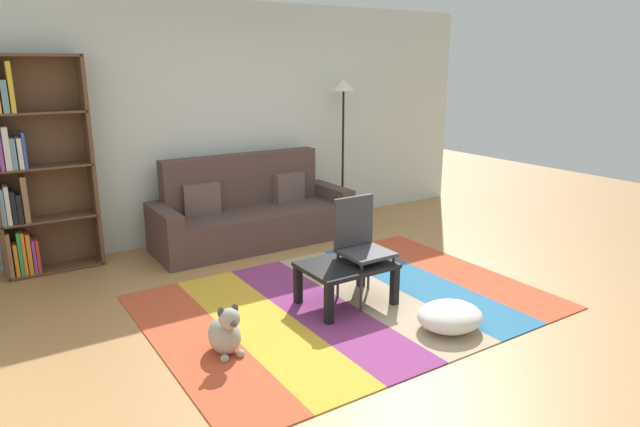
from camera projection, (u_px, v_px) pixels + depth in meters
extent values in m
plane|color=#B27F4C|center=(365.00, 300.00, 4.87)|extent=(14.00, 14.00, 0.00)
cube|color=silver|center=(236.00, 121.00, 6.59)|extent=(6.80, 0.10, 2.70)
cube|color=#C64C2D|center=(196.00, 344.00, 4.10)|extent=(0.55, 2.42, 0.01)
cube|color=gold|center=(262.00, 326.00, 4.39)|extent=(0.55, 2.42, 0.01)
cube|color=#843370|center=(320.00, 310.00, 4.68)|extent=(0.55, 2.42, 0.01)
cube|color=tan|center=(372.00, 295.00, 4.97)|extent=(0.55, 2.42, 0.01)
cube|color=teal|center=(417.00, 283.00, 5.25)|extent=(0.55, 2.42, 0.01)
cube|color=#C64C2D|center=(458.00, 271.00, 5.54)|extent=(0.55, 2.42, 0.01)
cube|color=#4C3833|center=(255.00, 227.00, 6.35)|extent=(1.90, 0.80, 0.40)
cube|color=#4C3833|center=(242.00, 180.00, 6.46)|extent=(1.90, 0.20, 0.60)
cube|color=#4C3833|center=(165.00, 235.00, 5.79)|extent=(0.18, 0.80, 0.56)
cube|color=#4C3833|center=(330.00, 208.00, 6.88)|extent=(0.18, 0.80, 0.56)
cube|color=brown|center=(201.00, 199.00, 6.12)|extent=(0.42, 0.19, 0.36)
cube|color=brown|center=(288.00, 188.00, 6.69)|extent=(0.42, 0.19, 0.36)
cube|color=brown|center=(91.00, 163.00, 5.56)|extent=(0.04, 0.28, 2.10)
cube|color=brown|center=(41.00, 165.00, 5.44)|extent=(0.90, 0.01, 2.10)
cube|color=brown|center=(56.00, 267.00, 5.61)|extent=(0.86, 0.28, 0.02)
cube|color=brown|center=(50.00, 218.00, 5.47)|extent=(0.86, 0.28, 0.02)
cube|color=brown|center=(43.00, 167.00, 5.34)|extent=(0.86, 0.28, 0.02)
cube|color=brown|center=(36.00, 112.00, 5.20)|extent=(0.86, 0.28, 0.02)
cube|color=brown|center=(28.00, 55.00, 5.07)|extent=(0.86, 0.28, 0.02)
cube|color=#8C6647|center=(9.00, 253.00, 5.34)|extent=(0.04, 0.26, 0.43)
cube|color=orange|center=(16.00, 259.00, 5.34)|extent=(0.03, 0.17, 0.32)
cube|color=green|center=(19.00, 252.00, 5.38)|extent=(0.03, 0.26, 0.43)
cube|color=orange|center=(23.00, 252.00, 5.38)|extent=(0.03, 0.20, 0.42)
cube|color=orange|center=(28.00, 252.00, 5.41)|extent=(0.04, 0.22, 0.40)
cube|color=purple|center=(33.00, 255.00, 5.45)|extent=(0.03, 0.23, 0.34)
cube|color=red|center=(37.00, 254.00, 5.46)|extent=(0.03, 0.22, 0.33)
cube|color=#668C99|center=(2.00, 206.00, 5.20)|extent=(0.04, 0.23, 0.35)
cube|color=silver|center=(7.00, 205.00, 5.21)|extent=(0.04, 0.20, 0.37)
cube|color=black|center=(13.00, 206.00, 5.26)|extent=(0.04, 0.23, 0.31)
cube|color=black|center=(19.00, 208.00, 5.26)|extent=(0.04, 0.18, 0.28)
cube|color=#8C6647|center=(25.00, 199.00, 5.28)|extent=(0.05, 0.19, 0.44)
cube|color=silver|center=(6.00, 148.00, 5.09)|extent=(0.05, 0.17, 0.39)
cube|color=#668C99|center=(13.00, 153.00, 5.14)|extent=(0.04, 0.18, 0.29)
cube|color=silver|center=(19.00, 153.00, 5.17)|extent=(0.04, 0.20, 0.29)
cube|color=#334CB2|center=(24.00, 150.00, 5.19)|extent=(0.03, 0.20, 0.34)
cube|color=#668C99|center=(4.00, 96.00, 5.00)|extent=(0.05, 0.19, 0.29)
cube|color=gold|center=(10.00, 87.00, 5.03)|extent=(0.04, 0.22, 0.45)
cube|color=black|center=(346.00, 265.00, 4.70)|extent=(0.75, 0.56, 0.04)
cube|color=black|center=(329.00, 304.00, 4.38)|extent=(0.06, 0.06, 0.33)
cube|color=black|center=(395.00, 286.00, 4.73)|extent=(0.06, 0.06, 0.33)
cube|color=black|center=(298.00, 284.00, 4.76)|extent=(0.06, 0.06, 0.33)
cube|color=black|center=(361.00, 269.00, 5.12)|extent=(0.06, 0.06, 0.33)
ellipsoid|color=white|center=(450.00, 316.00, 4.30)|extent=(0.53, 0.46, 0.21)
ellipsoid|color=#9E998E|center=(224.00, 336.00, 3.97)|extent=(0.22, 0.30, 0.26)
sphere|color=#9E998E|center=(229.00, 319.00, 3.84)|extent=(0.15, 0.15, 0.15)
ellipsoid|color=#474440|center=(233.00, 323.00, 3.79)|extent=(0.06, 0.07, 0.05)
ellipsoid|color=#474440|center=(221.00, 312.00, 3.81)|extent=(0.05, 0.04, 0.08)
ellipsoid|color=#474440|center=(235.00, 309.00, 3.87)|extent=(0.05, 0.04, 0.08)
sphere|color=#9E998E|center=(225.00, 359.00, 3.85)|extent=(0.06, 0.06, 0.06)
sphere|color=#9E998E|center=(241.00, 354.00, 3.92)|extent=(0.06, 0.06, 0.06)
cylinder|color=black|center=(342.00, 219.00, 7.37)|extent=(0.26, 0.26, 0.02)
cylinder|color=black|center=(343.00, 156.00, 7.15)|extent=(0.03, 0.03, 1.65)
cone|color=white|center=(344.00, 85.00, 6.92)|extent=(0.32, 0.32, 0.14)
cube|color=black|center=(348.00, 262.00, 4.70)|extent=(0.11, 0.15, 0.02)
cube|color=#38383D|center=(366.00, 253.00, 4.76)|extent=(0.40, 0.40, 0.03)
cube|color=#38383D|center=(354.00, 221.00, 4.84)|extent=(0.40, 0.03, 0.44)
cylinder|color=#38383D|center=(361.00, 288.00, 4.59)|extent=(0.02, 0.02, 0.42)
cylinder|color=#38383D|center=(393.00, 280.00, 4.77)|extent=(0.02, 0.02, 0.42)
cylinder|color=#38383D|center=(338.00, 276.00, 4.87)|extent=(0.02, 0.02, 0.42)
cylinder|color=#38383D|center=(369.00, 268.00, 5.04)|extent=(0.02, 0.02, 0.42)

